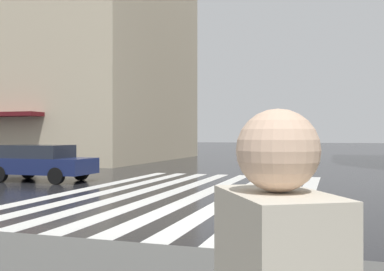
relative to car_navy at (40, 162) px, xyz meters
The scene contains 3 objects.
ground_plane 9.89m from the car_navy, 123.89° to the right, with size 220.00×220.00×0.00m, color black.
zebra_crossing 6.79m from the car_navy, 102.84° to the right, with size 13.00×7.50×0.01m.
car_navy is the anchor object (origin of this frame).
Camera 1 is at (-9.14, -2.70, 1.76)m, focal length 41.62 mm.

